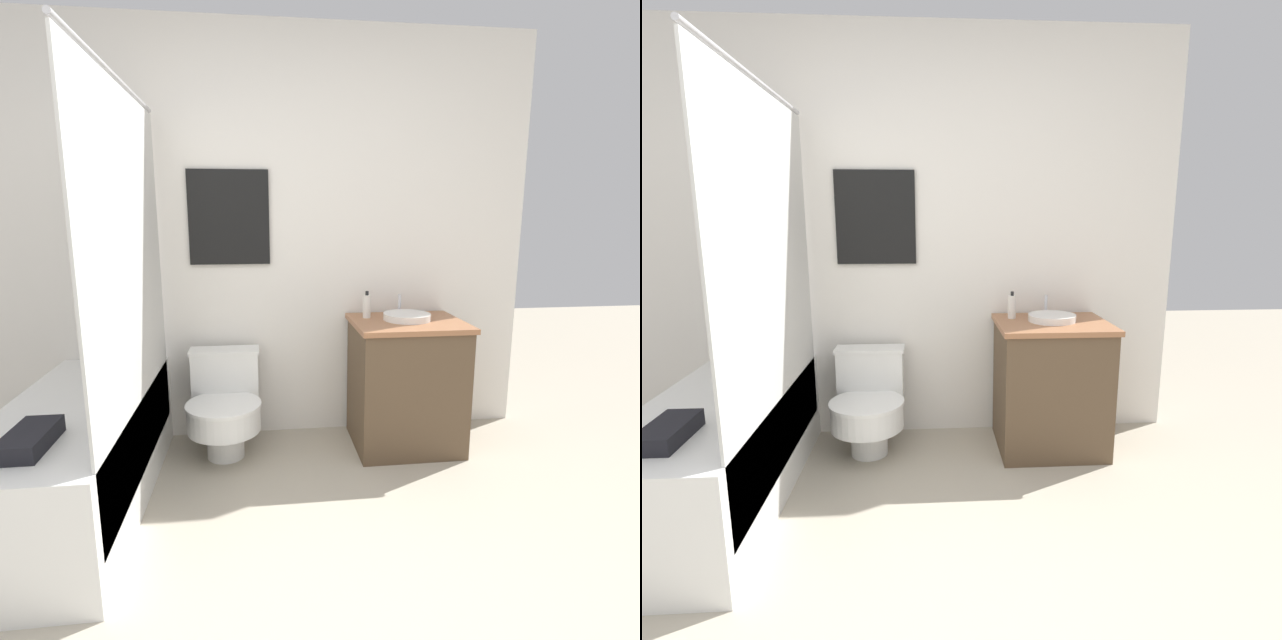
# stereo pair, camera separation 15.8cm
# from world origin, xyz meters

# --- Properties ---
(wall_back) EXTENTS (3.40, 0.07, 2.50)m
(wall_back) POSITION_xyz_m (-0.00, 2.04, 1.25)
(wall_back) COLOR white
(wall_back) RESTS_ON ground_plane
(shower_area) EXTENTS (0.62, 1.53, 1.98)m
(shower_area) POSITION_xyz_m (-0.87, 1.25, 0.31)
(shower_area) COLOR white
(shower_area) RESTS_ON ground_plane
(toilet) EXTENTS (0.43, 0.55, 0.60)m
(toilet) POSITION_xyz_m (-0.23, 1.74, 0.30)
(toilet) COLOR white
(toilet) RESTS_ON ground_plane
(vanity) EXTENTS (0.66, 0.56, 0.79)m
(vanity) POSITION_xyz_m (0.87, 1.72, 0.39)
(vanity) COLOR brown
(vanity) RESTS_ON ground_plane
(sink) EXTENTS (0.28, 0.32, 0.13)m
(sink) POSITION_xyz_m (0.87, 1.74, 0.81)
(sink) COLOR white
(sink) RESTS_ON vanity
(soap_bottle) EXTENTS (0.05, 0.05, 0.16)m
(soap_bottle) POSITION_xyz_m (0.64, 1.83, 0.86)
(soap_bottle) COLOR silver
(soap_bottle) RESTS_ON vanity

